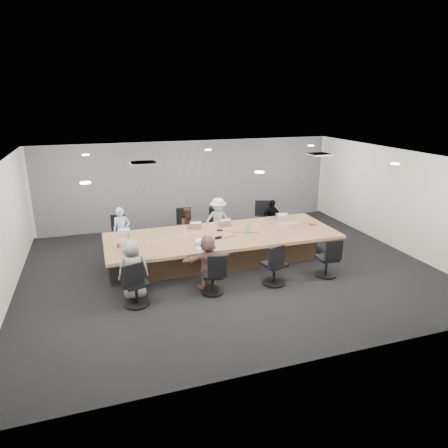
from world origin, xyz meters
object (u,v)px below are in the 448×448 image
object	(u,v)px
person_4	(133,269)
chair_7	(327,261)
chair_6	(274,268)
bottle_green_right	(248,230)
laptop_2	(224,224)
person_5	(208,261)
person_2	(218,221)
laptop_5	(201,248)
laptop_4	(130,256)
bottle_clear	(186,232)
chair_0	(122,237)
stapler	(218,238)
chair_1	(186,229)
laptop_1	(193,227)
laptop_0	(123,234)
mug_brown	(119,245)
snack_packet	(313,224)
person_1	(189,227)
chair_3	(267,220)
canvas_bag	(294,225)
laptop_3	(279,218)
person_0	(122,231)
bottle_green_left	(129,237)
person_3	(271,218)
chair_5	(212,278)
conference_table	(223,246)
chair_2	(215,227)

from	to	relation	value
person_4	chair_7	bearing A→B (deg)	173.17
chair_6	bottle_green_right	bearing A→B (deg)	76.96
laptop_2	person_5	size ratio (longest dim) A/B	0.28
person_2	laptop_5	bearing A→B (deg)	-113.87
laptop_4	person_4	bearing A→B (deg)	-88.44
bottle_clear	chair_0	bearing A→B (deg)	134.95
stapler	chair_7	bearing A→B (deg)	-44.71
chair_1	laptop_1	world-z (taller)	chair_1
bottle_clear	laptop_1	bearing A→B (deg)	60.15
laptop_4	chair_0	bearing A→B (deg)	92.15
laptop_0	laptop_2	distance (m)	2.76
mug_brown	snack_packet	bearing A→B (deg)	1.26
person_1	person_4	distance (m)	3.28
chair_3	person_4	distance (m)	5.41
laptop_2	canvas_bag	xyz separation A→B (m)	(1.73, -0.87, 0.06)
chair_6	person_1	distance (m)	3.31
laptop_2	chair_1	bearing A→B (deg)	-51.55
laptop_3	person_5	size ratio (longest dim) A/B	0.26
chair_3	person_0	size ratio (longest dim) A/B	0.65
laptop_1	laptop_2	xyz separation A→B (m)	(0.89, 0.00, 0.00)
chair_7	person_1	bearing A→B (deg)	136.30
person_4	bottle_green_left	bearing A→B (deg)	-94.90
chair_7	person_5	xyz separation A→B (m)	(-2.88, 0.35, 0.23)
person_2	bottle_green_left	distance (m)	2.93
mug_brown	bottle_green_right	bearing A→B (deg)	-1.78
chair_0	mug_brown	distance (m)	1.89
laptop_3	laptop_1	bearing A→B (deg)	4.27
person_3	canvas_bag	size ratio (longest dim) A/B	4.59
chair_0	laptop_1	distance (m)	2.12
chair_7	laptop_2	distance (m)	3.09
person_0	chair_5	bearing A→B (deg)	-59.47
bottle_green_left	bottle_green_right	world-z (taller)	bottle_green_right
person_2	bottle_green_left	xyz separation A→B (m)	(-2.67, -1.19, 0.18)
laptop_0	stapler	size ratio (longest dim) A/B	1.72
bottle_green_left	bottle_green_right	distance (m)	3.01
bottle_green_left	stapler	bearing A→B (deg)	-12.15
person_1	bottle_green_left	size ratio (longest dim) A/B	4.66
conference_table	stapler	distance (m)	0.53
laptop_0	snack_packet	world-z (taller)	snack_packet
chair_7	laptop_2	world-z (taller)	chair_7
person_0	bottle_green_left	xyz separation A→B (m)	(0.09, -1.19, 0.21)
chair_1	person_0	bearing A→B (deg)	14.12
laptop_2	person_3	bearing A→B (deg)	-168.41
chair_2	person_3	distance (m)	1.77
laptop_3	canvas_bag	world-z (taller)	canvas_bag
laptop_5	conference_table	bearing A→B (deg)	36.28
chair_5	person_4	bearing A→B (deg)	178.36
chair_5	person_5	xyz separation A→B (m)	(0.00, 0.35, 0.25)
person_4	laptop_3	bearing A→B (deg)	-156.68
conference_table	chair_7	distance (m)	2.69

